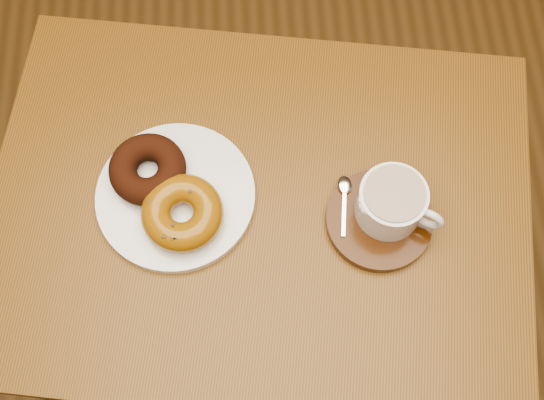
{
  "coord_description": "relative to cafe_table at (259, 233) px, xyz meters",
  "views": [
    {
      "loc": [
        0.07,
        -0.04,
        1.64
      ],
      "look_at": [
        0.09,
        0.31,
        0.75
      ],
      "focal_mm": 45.0,
      "sensor_mm": 36.0,
      "label": 1
    }
  ],
  "objects": [
    {
      "name": "donut_caramel",
      "position": [
        -0.1,
        -0.02,
        0.15
      ],
      "size": [
        0.14,
        0.14,
        0.04
      ],
      "rotation": [
        0.0,
        0.0,
        -0.27
      ],
      "color": "#965E10",
      "rests_on": "donut_plate"
    },
    {
      "name": "teaspoon",
      "position": [
        0.12,
        0.01,
        0.14
      ],
      "size": [
        0.02,
        0.09,
        0.01
      ],
      "rotation": [
        0.0,
        0.0,
        -0.12
      ],
      "color": "silver",
      "rests_on": "saucer"
    },
    {
      "name": "donut_cinnamon",
      "position": [
        -0.15,
        0.05,
        0.15
      ],
      "size": [
        0.12,
        0.12,
        0.04
      ],
      "primitive_type": "torus",
      "rotation": [
        0.0,
        0.0,
        0.15
      ],
      "color": "black",
      "rests_on": "donut_plate"
    },
    {
      "name": "cafe_table",
      "position": [
        0.0,
        0.0,
        0.0
      ],
      "size": [
        0.86,
        0.7,
        0.73
      ],
      "rotation": [
        0.0,
        0.0,
        -0.16
      ],
      "color": "brown",
      "rests_on": "ground"
    },
    {
      "name": "saucer",
      "position": [
        0.17,
        -0.03,
        0.12
      ],
      "size": [
        0.16,
        0.16,
        0.02
      ],
      "primitive_type": "cylinder",
      "rotation": [
        0.0,
        0.0,
        0.06
      ],
      "color": "#3A1B08",
      "rests_on": "cafe_table"
    },
    {
      "name": "coffee_cup",
      "position": [
        0.18,
        -0.02,
        0.17
      ],
      "size": [
        0.12,
        0.09,
        0.07
      ],
      "rotation": [
        0.0,
        0.0,
        -0.53
      ],
      "color": "white",
      "rests_on": "saucer"
    },
    {
      "name": "donut_plate",
      "position": [
        -0.12,
        0.02,
        0.12
      ],
      "size": [
        0.31,
        0.31,
        0.01
      ],
      "primitive_type": "cylinder",
      "rotation": [
        0.0,
        0.0,
        -0.51
      ],
      "color": "white",
      "rests_on": "cafe_table"
    }
  ]
}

